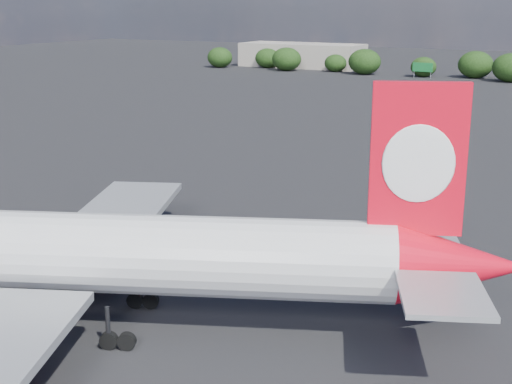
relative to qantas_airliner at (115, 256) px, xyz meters
The scene contains 4 objects.
ground 59.95m from the qantas_airliner, 100.45° to the left, with size 500.00×500.00×0.00m, color black.
qantas_airliner is the anchor object (origin of this frame).
terminal_building 205.25m from the qantas_airliner, 111.68° to the left, with size 42.00×16.00×8.00m.
highway_sign 177.10m from the qantas_airliner, 99.37° to the left, with size 6.00×0.30×4.50m.
Camera 1 is at (41.56, -34.38, 22.26)m, focal length 50.00 mm.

